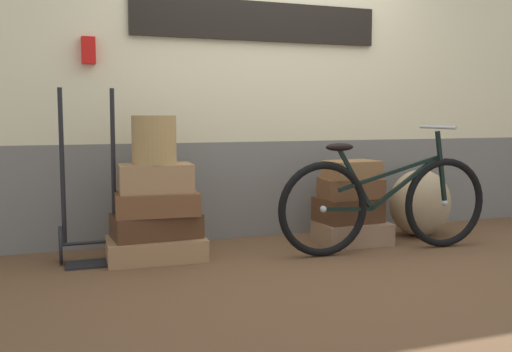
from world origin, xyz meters
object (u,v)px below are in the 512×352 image
(suitcase_7, at_px, (352,169))
(burlap_sack, at_px, (420,203))
(suitcase_5, at_px, (348,209))
(suitcase_6, at_px, (351,188))
(suitcase_3, at_px, (156,178))
(bicycle, at_px, (386,203))
(luggage_trolley, at_px, (90,222))
(suitcase_4, at_px, (352,232))
(suitcase_2, at_px, (157,203))
(suitcase_1, at_px, (156,226))
(wicker_basket, at_px, (154,140))
(suitcase_0, at_px, (156,249))

(suitcase_7, height_order, burlap_sack, suitcase_7)
(suitcase_5, xyz_separation_m, suitcase_6, (0.02, -0.01, 0.18))
(suitcase_7, bearing_deg, suitcase_3, 177.51)
(bicycle, bearing_deg, luggage_trolley, 168.51)
(suitcase_3, bearing_deg, suitcase_7, 3.60)
(suitcase_4, xyz_separation_m, luggage_trolley, (-2.05, 0.09, 0.20))
(burlap_sack, bearing_deg, luggage_trolley, 179.17)
(suitcase_2, height_order, suitcase_3, suitcase_3)
(suitcase_1, height_order, burlap_sack, burlap_sack)
(bicycle, bearing_deg, suitcase_6, 106.15)
(suitcase_6, xyz_separation_m, suitcase_7, (0.01, 0.01, 0.15))
(suitcase_1, relative_size, suitcase_6, 1.30)
(suitcase_1, height_order, bicycle, bicycle)
(suitcase_7, relative_size, bicycle, 0.24)
(wicker_basket, distance_m, burlap_sack, 2.36)
(suitcase_0, xyz_separation_m, burlap_sack, (2.29, 0.04, 0.21))
(suitcase_4, xyz_separation_m, bicycle, (0.09, -0.34, 0.28))
(suitcase_1, bearing_deg, wicker_basket, -118.29)
(suitcase_4, relative_size, suitcase_7, 1.32)
(suitcase_6, xyz_separation_m, burlap_sack, (0.70, 0.04, -0.17))
(suitcase_4, relative_size, suitcase_6, 1.17)
(suitcase_0, relative_size, burlap_sack, 1.21)
(suitcase_0, distance_m, luggage_trolley, 0.50)
(suitcase_1, distance_m, suitcase_2, 0.17)
(suitcase_5, distance_m, burlap_sack, 0.72)
(burlap_sack, bearing_deg, suitcase_1, -179.43)
(suitcase_5, height_order, burlap_sack, burlap_sack)
(burlap_sack, relative_size, bicycle, 0.33)
(suitcase_1, distance_m, suitcase_5, 1.57)
(suitcase_3, xyz_separation_m, burlap_sack, (2.29, 0.03, -0.31))
(suitcase_0, bearing_deg, suitcase_6, 2.84)
(suitcase_6, relative_size, burlap_sack, 0.82)
(wicker_basket, bearing_deg, burlap_sack, 0.92)
(suitcase_5, xyz_separation_m, suitcase_7, (0.03, -0.00, 0.33))
(luggage_trolley, relative_size, burlap_sack, 2.14)
(suitcase_1, distance_m, suitcase_6, 1.60)
(bicycle, bearing_deg, suitcase_7, 104.00)
(suitcase_1, xyz_separation_m, burlap_sack, (2.29, 0.02, 0.04))
(burlap_sack, bearing_deg, suitcase_7, -177.32)
(suitcase_2, xyz_separation_m, luggage_trolley, (-0.46, 0.09, -0.12))
(suitcase_4, height_order, wicker_basket, wicker_basket)
(suitcase_2, relative_size, burlap_sack, 1.02)
(suitcase_1, bearing_deg, luggage_trolley, 168.98)
(suitcase_4, height_order, suitcase_6, suitcase_6)
(suitcase_3, distance_m, wicker_basket, 0.27)
(suitcase_4, bearing_deg, suitcase_0, -176.96)
(suitcase_6, bearing_deg, bicycle, -67.34)
(suitcase_0, bearing_deg, suitcase_1, 70.97)
(suitcase_0, bearing_deg, burlap_sack, 3.72)
(suitcase_3, height_order, burlap_sack, suitcase_3)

